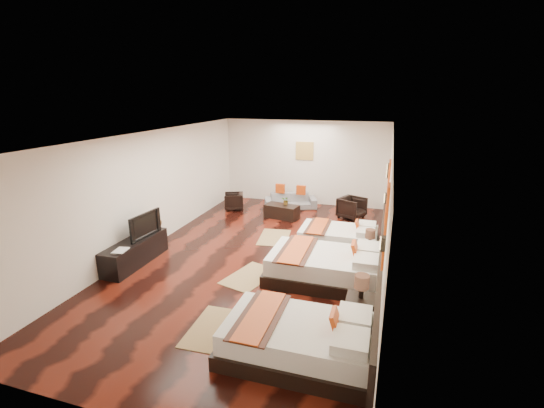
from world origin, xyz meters
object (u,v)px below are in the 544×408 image
(bed_near, at_px, (300,339))
(armchair_right, at_px, (352,208))
(tv, at_px, (142,225))
(table_plant, at_px, (286,201))
(bed_far, at_px, (339,237))
(coffee_table, at_px, (282,211))
(bed_mid, at_px, (328,266))
(figurine, at_px, (154,221))
(tv_console, at_px, (135,252))
(sofa, at_px, (290,201))
(nightstand_b, at_px, (369,251))
(book, at_px, (115,250))
(nightstand_a, at_px, (360,308))
(armchair_left, at_px, (234,201))

(bed_near, relative_size, armchair_right, 3.07)
(tv, xyz_separation_m, table_plant, (2.29, 3.86, -0.30))
(bed_far, distance_m, coffee_table, 2.65)
(bed_mid, relative_size, figurine, 6.36)
(bed_far, bearing_deg, tv_console, -151.53)
(tv, bearing_deg, sofa, -19.57)
(bed_far, height_order, coffee_table, bed_far)
(tv_console, xyz_separation_m, tv, (0.05, 0.26, 0.56))
(table_plant, bearing_deg, coffee_table, -152.34)
(nightstand_b, height_order, sofa, nightstand_b)
(bed_far, xyz_separation_m, figurine, (-4.19, -1.50, 0.48))
(bed_far, bearing_deg, book, -145.36)
(tv, bearing_deg, nightstand_a, -98.80)
(nightstand_a, relative_size, tv, 0.91)
(figurine, height_order, coffee_table, figurine)
(bed_far, xyz_separation_m, armchair_left, (-3.69, 2.14, 0.02))
(bed_far, bearing_deg, tv, -154.05)
(nightstand_b, xyz_separation_m, sofa, (-2.72, 3.57, -0.04))
(bed_far, bearing_deg, bed_near, -89.96)
(nightstand_b, xyz_separation_m, table_plant, (-2.60, 2.58, 0.25))
(figurine, relative_size, coffee_table, 0.37)
(figurine, bearing_deg, bed_mid, -4.37)
(armchair_left, xyz_separation_m, table_plant, (1.84, -0.29, 0.26))
(coffee_table, bearing_deg, nightstand_a, -61.27)
(nightstand_b, distance_m, armchair_right, 3.19)
(armchair_left, distance_m, armchair_right, 3.76)
(bed_mid, relative_size, nightstand_b, 2.94)
(armchair_left, xyz_separation_m, armchair_right, (3.75, 0.23, 0.05))
(bed_near, xyz_separation_m, bed_mid, (0.00, 2.42, 0.02))
(bed_near, height_order, figurine, figurine)
(bed_far, xyz_separation_m, sofa, (-1.97, 2.83, -0.01))
(book, bearing_deg, table_plant, 63.71)
(nightstand_b, distance_m, sofa, 4.49)
(nightstand_a, bearing_deg, tv, 166.61)
(bed_near, xyz_separation_m, coffee_table, (-1.97, 6.02, -0.08))
(bed_near, bearing_deg, bed_mid, 89.95)
(figurine, distance_m, sofa, 4.89)
(figurine, bearing_deg, tv_console, -90.00)
(nightstand_a, xyz_separation_m, tv_console, (-4.95, 0.91, -0.04))
(armchair_left, relative_size, table_plant, 2.26)
(bed_mid, distance_m, armchair_right, 4.19)
(tv_console, relative_size, table_plant, 6.77)
(book, relative_size, armchair_left, 0.55)
(bed_mid, height_order, armchair_right, bed_mid)
(bed_far, distance_m, armchair_left, 4.26)
(armchair_left, bearing_deg, book, -27.31)
(tv, xyz_separation_m, figurine, (-0.05, 0.52, -0.10))
(sofa, height_order, armchair_right, armchair_right)
(tv, distance_m, coffee_table, 4.42)
(armchair_left, height_order, coffee_table, armchair_left)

